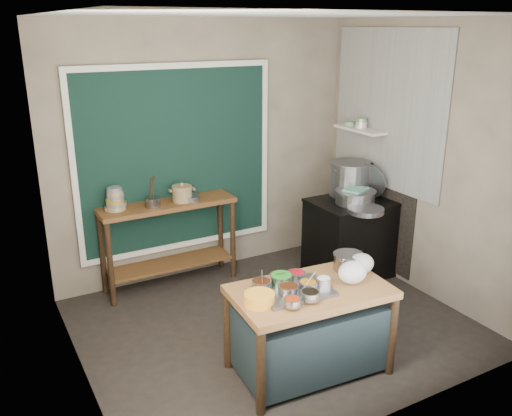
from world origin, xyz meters
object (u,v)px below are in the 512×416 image
stock_pot (350,179)px  condiment_tray (294,291)px  prep_table (309,330)px  saucepan (348,262)px  utensil_cup (153,202)px  stove_block (351,239)px  back_counter (170,244)px  steamer (355,197)px  yellow_basin (259,299)px  ceramic_crock (182,194)px

stock_pot → condiment_tray: bearing=-138.9°
prep_table → saucepan: saucepan is taller
utensil_cup → stove_block: bearing=-18.2°
stove_block → utensil_cup: 2.25m
stock_pot → saucepan: bearing=-128.5°
back_counter → stove_block: back_counter is taller
steamer → yellow_basin: bearing=-146.7°
condiment_tray → utensil_cup: 2.04m
ceramic_crock → saucepan: bearing=-68.1°
prep_table → utensil_cup: size_ratio=7.54×
utensil_cup → stock_pot: stock_pot is taller
condiment_tray → saucepan: 0.64m
steamer → saucepan: bearing=-131.0°
back_counter → saucepan: (0.91, -1.90, 0.35)m
yellow_basin → steamer: 2.27m
condiment_tray → stock_pot: stock_pot is taller
condiment_tray → utensil_cup: bearing=103.1°
condiment_tray → yellow_basin: size_ratio=2.45×
utensil_cup → ceramic_crock: bearing=3.6°
back_counter → stock_pot: 2.14m
back_counter → yellow_basin: (-0.04, -2.05, 0.32)m
stock_pot → steamer: size_ratio=1.08×
stove_block → utensil_cup: (-2.07, 0.68, 0.57)m
stove_block → condiment_tray: (-1.61, -1.29, 0.34)m
back_counter → steamer: 2.08m
prep_table → yellow_basin: yellow_basin is taller
utensil_cup → stock_pot: 2.22m
stove_block → yellow_basin: size_ratio=3.89×
yellow_basin → steamer: steamer is taller
stock_pot → prep_table: bearing=-136.1°
steamer → stove_block: bearing=59.0°
back_counter → yellow_basin: back_counter is taller
ceramic_crock → stock_pot: bearing=-15.4°
back_counter → steamer: steamer is taller
stove_block → steamer: steamer is taller
prep_table → stove_block: bearing=45.8°
prep_table → back_counter: bearing=106.3°
ceramic_crock → back_counter: bearing=169.4°
ceramic_crock → steamer: bearing=-24.7°
prep_table → stove_block: (1.47, 1.30, 0.05)m
stove_block → ceramic_crock: size_ratio=4.03×
yellow_basin → ceramic_crock: 2.05m
back_counter → utensil_cup: bearing=-163.5°
back_counter → saucepan: bearing=-64.4°
ceramic_crock → stock_pot: stock_pot is taller
utensil_cup → stock_pot: size_ratio=0.34×
back_counter → prep_table: bearing=-77.9°
saucepan → stock_pot: bearing=27.6°
condiment_tray → steamer: (1.57, 1.21, 0.19)m
yellow_basin → steamer: (1.90, 1.24, 0.16)m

